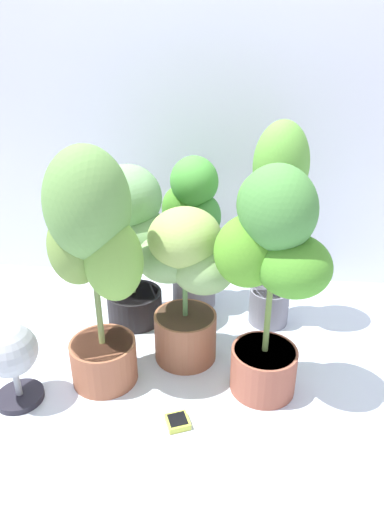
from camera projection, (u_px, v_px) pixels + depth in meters
ground_plane at (188, 368)px, 1.87m from camera, size 8.00×8.00×0.00m
mylar_back_wall at (206, 98)px, 2.21m from camera, size 3.20×0.01×2.00m
potted_plant_front_left at (93, 252)px, 1.56m from camera, size 0.43×0.41×0.95m
potted_plant_back_right at (276, 205)px, 1.93m from camera, size 0.36×0.31×0.97m
potted_plant_front_right at (271, 269)px, 1.53m from camera, size 0.47×0.37×0.90m
potted_plant_back_left at (130, 232)px, 2.00m from camera, size 0.48×0.38×0.78m
potted_plant_back_center at (193, 225)px, 2.15m from camera, size 0.35×0.33×0.78m
potted_plant_center at (185, 276)px, 1.77m from camera, size 0.45×0.37×0.69m
hygrometer_box at (179, 422)px, 1.58m from camera, size 0.10×0.10×0.03m
floor_fan at (11, 355)px, 1.61m from camera, size 0.22×0.22×0.33m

